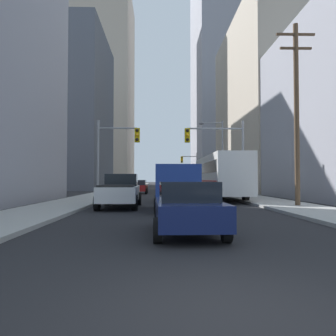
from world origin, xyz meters
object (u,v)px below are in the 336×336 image
(pickup_truck_white, at_px, (120,191))
(traffic_signal_far_right, at_px, (190,165))
(sedan_navy, at_px, (188,208))
(sedan_green, at_px, (165,185))
(sedan_maroon, at_px, (188,185))
(sedan_red, at_px, (139,187))
(cargo_van_blue, at_px, (176,185))
(city_bus, at_px, (220,175))
(sedan_beige, at_px, (170,191))
(traffic_signal_near_left, at_px, (116,147))
(traffic_signal_near_right, at_px, (217,146))

(pickup_truck_white, xyz_separation_m, traffic_signal_far_right, (7.35, 36.66, 3.06))
(sedan_navy, height_order, sedan_green, same)
(sedan_maroon, bearing_deg, sedan_red, -126.61)
(cargo_van_blue, distance_m, sedan_red, 20.61)
(city_bus, bearing_deg, sedan_beige, -151.84)
(sedan_beige, relative_size, traffic_signal_near_left, 0.71)
(city_bus, bearing_deg, sedan_navy, -103.44)
(city_bus, xyz_separation_m, sedan_maroon, (-0.89, 19.23, -1.16))
(sedan_green, xyz_separation_m, traffic_signal_near_right, (3.58, -22.73, 3.30))
(sedan_red, xyz_separation_m, sedan_maroon, (6.22, 8.37, 0.00))
(traffic_signal_near_left, xyz_separation_m, traffic_signal_near_right, (7.57, 0.00, 0.06))
(pickup_truck_white, height_order, sedan_navy, pickup_truck_white)
(traffic_signal_near_left, height_order, traffic_signal_far_right, same)
(cargo_van_blue, relative_size, traffic_signal_near_right, 0.87)
(traffic_signal_near_left, distance_m, traffic_signal_near_right, 7.57)
(sedan_navy, relative_size, traffic_signal_near_left, 0.71)
(pickup_truck_white, xyz_separation_m, sedan_red, (-0.05, 18.34, -0.16))
(cargo_van_blue, bearing_deg, pickup_truck_white, 146.25)
(sedan_navy, bearing_deg, sedan_maroon, 85.02)
(sedan_maroon, relative_size, traffic_signal_near_left, 0.71)
(cargo_van_blue, height_order, sedan_green, cargo_van_blue)
(pickup_truck_white, bearing_deg, city_bus, 46.66)
(sedan_green, bearing_deg, traffic_signal_far_right, 61.53)
(pickup_truck_white, bearing_deg, sedan_green, 84.03)
(sedan_beige, bearing_deg, pickup_truck_white, -119.27)
(cargo_van_blue, xyz_separation_m, sedan_green, (-0.05, 30.65, -0.52))
(sedan_green, bearing_deg, cargo_van_blue, -89.91)
(sedan_red, relative_size, traffic_signal_near_left, 0.71)
(pickup_truck_white, bearing_deg, sedan_red, 90.15)
(city_bus, height_order, sedan_navy, city_bus)
(pickup_truck_white, distance_m, sedan_green, 28.78)
(sedan_maroon, distance_m, traffic_signal_near_right, 21.08)
(pickup_truck_white, relative_size, traffic_signal_near_left, 0.91)
(sedan_navy, relative_size, sedan_maroon, 1.00)
(sedan_beige, distance_m, sedan_red, 13.39)
(sedan_beige, relative_size, traffic_signal_near_right, 0.71)
(pickup_truck_white, relative_size, sedan_red, 1.28)
(sedan_beige, bearing_deg, city_bus, 28.16)
(traffic_signal_far_right, bearing_deg, pickup_truck_white, -101.34)
(cargo_van_blue, bearing_deg, traffic_signal_near_left, 116.98)
(pickup_truck_white, height_order, sedan_red, pickup_truck_white)
(city_bus, height_order, cargo_van_blue, city_bus)
(city_bus, relative_size, traffic_signal_near_right, 1.92)
(sedan_green, bearing_deg, sedan_navy, -89.96)
(traffic_signal_near_left, bearing_deg, cargo_van_blue, -63.02)
(pickup_truck_white, height_order, sedan_beige, pickup_truck_white)
(pickup_truck_white, distance_m, traffic_signal_near_right, 9.37)
(sedan_red, xyz_separation_m, sedan_green, (3.04, 10.28, 0.00))
(cargo_van_blue, bearing_deg, traffic_signal_far_right, 83.64)
(traffic_signal_far_right, bearing_deg, city_bus, -90.57)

